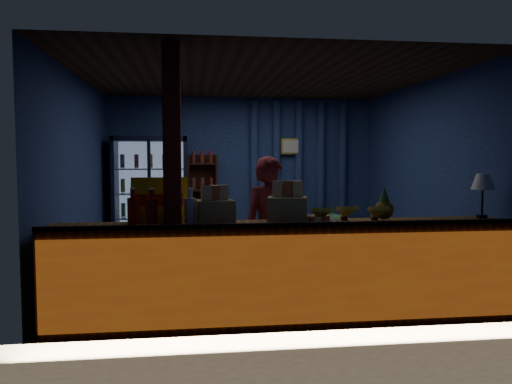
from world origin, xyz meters
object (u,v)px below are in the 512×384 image
Objects in this scene: pastry_tray at (316,220)px; table_lamp at (483,183)px; shopkeeper at (270,231)px; green_chair at (316,233)px.

table_lamp is at bearing 4.23° from pastry_tray.
green_chair is (1.17, 2.66, -0.46)m from shopkeeper.
shopkeeper is 2.95m from green_chair.
shopkeeper is 3.49× the size of table_lamp.
pastry_tray is 0.91× the size of table_lamp.
shopkeeper is at bearing 64.17° from green_chair.
table_lamp reaches higher than green_chair.
green_chair is at bearing 62.31° from shopkeeper.
pastry_tray is (-0.82, -3.25, 0.64)m from green_chair.
shopkeeper reaches higher than pastry_tray.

